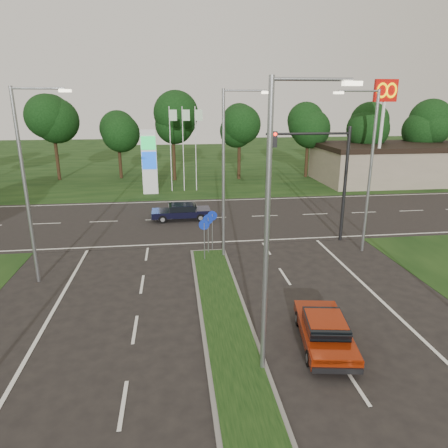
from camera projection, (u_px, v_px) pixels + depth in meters
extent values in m
cube|color=black|center=(185.00, 161.00, 59.32)|extent=(160.00, 50.00, 0.02)
cube|color=black|center=(200.00, 218.00, 29.91)|extent=(160.00, 12.00, 0.02)
cube|color=slate|center=(250.00, 417.00, 10.91)|extent=(2.00, 26.00, 0.12)
cube|color=gray|center=(393.00, 163.00, 43.38)|extent=(16.00, 9.00, 4.00)
cylinder|color=gray|center=(267.00, 239.00, 11.61)|extent=(0.16, 0.16, 9.00)
cylinder|color=gray|center=(313.00, 79.00, 10.47)|extent=(2.20, 0.10, 0.10)
cube|color=#FFF2CC|center=(352.00, 83.00, 10.63)|extent=(0.50, 0.22, 0.12)
cylinder|color=gray|center=(223.00, 178.00, 21.10)|extent=(0.16, 0.16, 9.00)
cylinder|color=gray|center=(245.00, 90.00, 19.96)|extent=(2.20, 0.10, 0.10)
cube|color=#FFF2CC|center=(267.00, 93.00, 20.12)|extent=(0.50, 0.22, 0.12)
cylinder|color=gray|center=(26.00, 190.00, 18.07)|extent=(0.16, 0.16, 9.00)
cylinder|color=gray|center=(38.00, 88.00, 16.93)|extent=(2.20, 0.10, 0.10)
cube|color=#FFF2CC|center=(65.00, 91.00, 17.09)|extent=(0.50, 0.22, 0.12)
cylinder|color=gray|center=(370.00, 175.00, 22.10)|extent=(0.16, 0.16, 9.00)
cylinder|color=gray|center=(359.00, 91.00, 20.68)|extent=(2.20, 0.10, 0.10)
cube|color=#FFF2CC|center=(339.00, 93.00, 20.58)|extent=(0.50, 0.22, 0.12)
cylinder|color=black|center=(345.00, 185.00, 24.23)|extent=(0.20, 0.20, 7.00)
cylinder|color=black|center=(308.00, 134.00, 23.02)|extent=(5.00, 0.14, 0.14)
cube|color=black|center=(274.00, 139.00, 22.86)|extent=(0.28, 0.28, 0.90)
sphere|color=#FF190C|center=(275.00, 134.00, 22.61)|extent=(0.20, 0.20, 0.20)
cylinder|color=gray|center=(204.00, 242.00, 21.48)|extent=(0.06, 0.06, 2.20)
cylinder|color=#0C26A5|center=(204.00, 225.00, 21.19)|extent=(0.56, 0.04, 0.56)
cylinder|color=gray|center=(208.00, 236.00, 22.47)|extent=(0.06, 0.06, 2.20)
cylinder|color=#0C26A5|center=(208.00, 219.00, 22.18)|extent=(0.56, 0.04, 0.56)
cylinder|color=gray|center=(212.00, 232.00, 23.17)|extent=(0.06, 0.06, 2.20)
cylinder|color=#0C26A5|center=(212.00, 216.00, 22.88)|extent=(0.56, 0.04, 0.56)
cube|color=silver|center=(149.00, 162.00, 37.09)|extent=(1.40, 0.30, 6.00)
cube|color=#0CA53F|center=(148.00, 143.00, 36.39)|extent=(1.30, 0.08, 1.20)
cube|color=#0C3FBF|center=(149.00, 160.00, 36.86)|extent=(1.30, 0.08, 1.60)
cylinder|color=silver|center=(171.00, 150.00, 37.99)|extent=(0.08, 0.08, 8.00)
cube|color=#B2D8B2|center=(173.00, 115.00, 37.10)|extent=(0.70, 0.02, 1.00)
cylinder|color=silver|center=(183.00, 150.00, 38.13)|extent=(0.08, 0.08, 8.00)
cube|color=#B2D8B2|center=(186.00, 115.00, 37.25)|extent=(0.70, 0.02, 1.00)
cylinder|color=silver|center=(196.00, 150.00, 38.28)|extent=(0.08, 0.08, 8.00)
cube|color=#B2D8B2|center=(199.00, 115.00, 37.39)|extent=(0.70, 0.02, 1.00)
cylinder|color=silver|center=(380.00, 139.00, 38.23)|extent=(0.30, 0.30, 10.00)
cube|color=#BF0C07|center=(386.00, 90.00, 36.95)|extent=(2.20, 0.35, 2.00)
torus|color=#FFC600|center=(382.00, 90.00, 36.69)|extent=(1.06, 0.16, 1.06)
torus|color=#FFC600|center=(391.00, 90.00, 36.79)|extent=(1.06, 0.16, 1.06)
cylinder|color=black|center=(189.00, 160.00, 44.45)|extent=(0.36, 0.36, 4.40)
sphere|color=black|center=(188.00, 120.00, 43.20)|extent=(6.00, 6.00, 6.00)
sphere|color=black|center=(191.00, 111.00, 42.75)|extent=(4.80, 4.80, 4.80)
cube|color=maroon|center=(324.00, 332.00, 14.20)|extent=(2.23, 4.16, 0.40)
cube|color=black|center=(326.00, 323.00, 14.01)|extent=(1.63, 1.94, 0.38)
cube|color=maroon|center=(326.00, 319.00, 13.95)|extent=(1.50, 1.61, 0.04)
cylinder|color=black|center=(298.00, 319.00, 15.49)|extent=(0.27, 0.58, 0.56)
cylinder|color=black|center=(336.00, 319.00, 15.44)|extent=(0.27, 0.58, 0.56)
cylinder|color=black|center=(309.00, 358.00, 13.07)|extent=(0.27, 0.58, 0.56)
cylinder|color=black|center=(354.00, 359.00, 13.03)|extent=(0.27, 0.58, 0.56)
cube|color=black|center=(181.00, 213.00, 29.45)|extent=(4.29, 1.83, 0.44)
cube|color=black|center=(182.00, 207.00, 29.34)|extent=(1.90, 1.52, 0.41)
cube|color=black|center=(182.00, 205.00, 29.28)|extent=(1.56, 1.43, 0.04)
cylinder|color=black|center=(163.00, 219.00, 28.58)|extent=(0.60, 0.21, 0.60)
cylinder|color=black|center=(163.00, 214.00, 30.07)|extent=(0.60, 0.21, 0.60)
cylinder|color=black|center=(201.00, 218.00, 28.96)|extent=(0.60, 0.21, 0.60)
cylinder|color=black|center=(199.00, 212.00, 30.46)|extent=(0.60, 0.21, 0.60)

